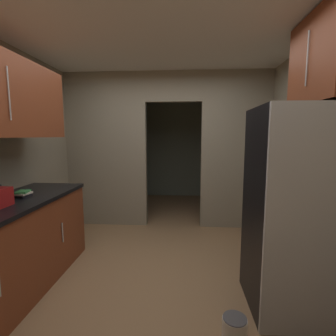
{
  "coord_description": "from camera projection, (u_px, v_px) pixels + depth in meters",
  "views": [
    {
      "loc": [
        0.32,
        -2.46,
        1.55
      ],
      "look_at": [
        0.1,
        0.71,
        1.14
      ],
      "focal_mm": 26.68,
      "sensor_mm": 36.0,
      "label": 1
    }
  ],
  "objects": [
    {
      "name": "ground",
      "position": [
        154.0,
        282.0,
        2.65
      ],
      "size": [
        20.0,
        20.0,
        0.0
      ],
      "primitive_type": "plane",
      "color": "#93704C"
    },
    {
      "name": "kitchen_overhead_slab",
      "position": [
        158.0,
        41.0,
        2.83
      ],
      "size": [
        3.81,
        7.48,
        0.06
      ],
      "primitive_type": "cube",
      "color": "silver"
    },
    {
      "name": "kitchen_partition",
      "position": [
        164.0,
        147.0,
        4.2
      ],
      "size": [
        3.41,
        0.12,
        2.59
      ],
      "color": "gray",
      "rests_on": "ground"
    },
    {
      "name": "adjoining_room_shell",
      "position": [
        171.0,
        147.0,
        5.78
      ],
      "size": [
        3.41,
        2.27,
        2.59
      ],
      "color": "gray",
      "rests_on": "ground"
    },
    {
      "name": "refrigerator",
      "position": [
        296.0,
        211.0,
        2.17
      ],
      "size": [
        0.76,
        0.75,
        1.79
      ],
      "color": "black",
      "rests_on": "ground"
    },
    {
      "name": "lower_cabinet_run",
      "position": [
        3.0,
        253.0,
        2.31
      ],
      "size": [
        0.68,
        2.16,
        0.92
      ],
      "color": "brown",
      "rests_on": "ground"
    },
    {
      "name": "upper_cabinet_fridgeside",
      "position": [
        330.0,
        58.0,
        2.09
      ],
      "size": [
        0.36,
        0.83,
        0.75
      ],
      "color": "brown"
    },
    {
      "name": "book_stack",
      "position": [
        23.0,
        194.0,
        2.58
      ],
      "size": [
        0.14,
        0.17,
        0.06
      ],
      "color": "black",
      "rests_on": "lower_cabinet_run"
    },
    {
      "name": "paint_can",
      "position": [
        235.0,
        329.0,
        1.89
      ],
      "size": [
        0.19,
        0.19,
        0.18
      ],
      "color": "silver",
      "rests_on": "ground"
    }
  ]
}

